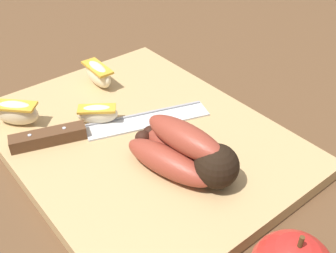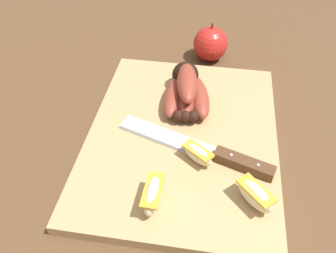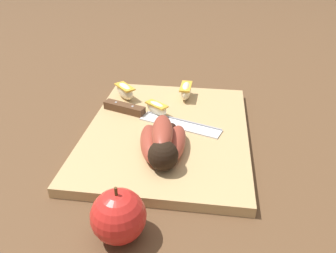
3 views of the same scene
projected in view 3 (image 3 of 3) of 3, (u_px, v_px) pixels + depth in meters
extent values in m
plane|color=brown|center=(173.00, 134.00, 0.73)|extent=(6.00, 6.00, 0.00)
cube|color=tan|center=(167.00, 132.00, 0.72)|extent=(0.43, 0.33, 0.02)
sphere|color=black|center=(161.00, 155.00, 0.58)|extent=(0.05, 0.05, 0.05)
ellipsoid|color=brown|center=(175.00, 144.00, 0.63)|extent=(0.12, 0.04, 0.03)
sphere|color=black|center=(172.00, 128.00, 0.68)|extent=(0.02, 0.02, 0.02)
ellipsoid|color=brown|center=(163.00, 143.00, 0.63)|extent=(0.13, 0.05, 0.03)
sphere|color=black|center=(164.00, 128.00, 0.68)|extent=(0.02, 0.02, 0.02)
ellipsoid|color=brown|center=(150.00, 143.00, 0.63)|extent=(0.13, 0.07, 0.03)
sphere|color=black|center=(157.00, 128.00, 0.68)|extent=(0.02, 0.02, 0.02)
ellipsoid|color=brown|center=(162.00, 133.00, 0.61)|extent=(0.12, 0.05, 0.04)
cube|color=silver|center=(180.00, 125.00, 0.72)|extent=(0.09, 0.18, 0.00)
cube|color=#99999E|center=(183.00, 120.00, 0.73)|extent=(0.06, 0.17, 0.00)
cube|color=#51331E|center=(124.00, 108.00, 0.77)|extent=(0.05, 0.10, 0.02)
cylinder|color=#B2B2B7|center=(116.00, 102.00, 0.78)|extent=(0.01, 0.01, 0.00)
cylinder|color=#B2B2B7|center=(133.00, 106.00, 0.76)|extent=(0.01, 0.01, 0.00)
ellipsoid|color=beige|center=(157.00, 108.00, 0.76)|extent=(0.05, 0.06, 0.03)
cube|color=gold|center=(157.00, 105.00, 0.76)|extent=(0.05, 0.06, 0.00)
ellipsoid|color=beige|center=(125.00, 91.00, 0.83)|extent=(0.06, 0.06, 0.04)
cube|color=gold|center=(125.00, 87.00, 0.82)|extent=(0.06, 0.06, 0.00)
ellipsoid|color=beige|center=(186.00, 91.00, 0.83)|extent=(0.07, 0.03, 0.04)
cube|color=gold|center=(186.00, 86.00, 0.82)|extent=(0.06, 0.03, 0.00)
sphere|color=red|center=(118.00, 216.00, 0.47)|extent=(0.08, 0.08, 0.08)
cylinder|color=#4C3319|center=(116.00, 191.00, 0.45)|extent=(0.00, 0.00, 0.01)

